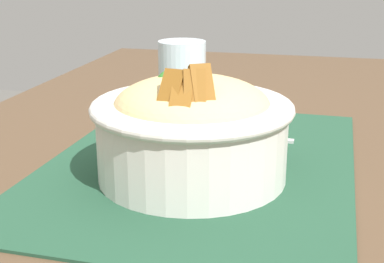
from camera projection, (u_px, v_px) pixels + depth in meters
name	position (u px, v px, depth m)	size (l,w,h in m)	color
table	(225.00, 203.00, 0.67)	(1.39, 0.79, 0.76)	#4C3826
placemat	(201.00, 163.00, 0.62)	(0.46, 0.34, 0.00)	#1E422D
bowl	(192.00, 126.00, 0.56)	(0.21, 0.21, 0.13)	silver
fork	(239.00, 137.00, 0.70)	(0.02, 0.13, 0.00)	#BDBDBD
drinking_glass	(182.00, 78.00, 0.85)	(0.07, 0.07, 0.10)	silver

